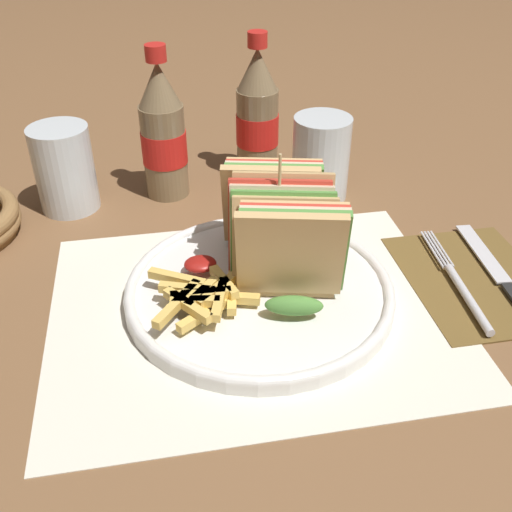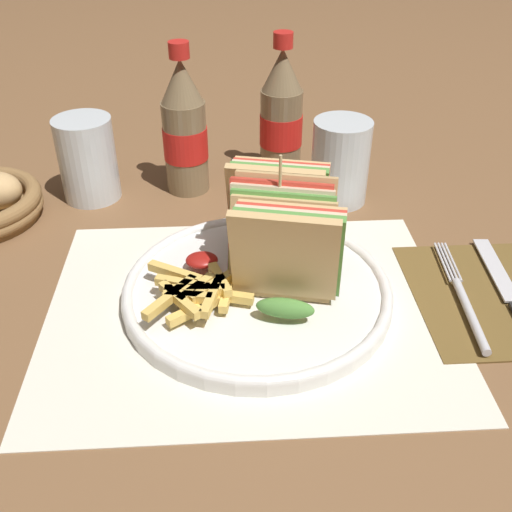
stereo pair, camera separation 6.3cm
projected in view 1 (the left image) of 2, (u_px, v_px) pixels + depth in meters
The scene contains 13 objects.
ground_plane at pixel (276, 279), 0.66m from camera, with size 4.00×4.00×0.00m, color brown.
placemat at pixel (253, 309), 0.62m from camera, with size 0.41×0.33×0.00m.
plate_main at pixel (259, 290), 0.63m from camera, with size 0.28×0.28×0.02m.
club_sandwich at pixel (283, 229), 0.62m from camera, with size 0.12×0.20×0.14m.
fries_pile at pixel (203, 296), 0.59m from camera, with size 0.11×0.09×0.02m.
ketchup_blob at pixel (200, 264), 0.64m from camera, with size 0.04×0.03×0.01m.
napkin at pixel (476, 279), 0.66m from camera, with size 0.15×0.19×0.00m.
fork at pixel (461, 287), 0.64m from camera, with size 0.03×0.19×0.01m.
knife at pixel (499, 275), 0.66m from camera, with size 0.03×0.20×0.00m.
coke_bottle_near at pixel (163, 134), 0.78m from camera, with size 0.06×0.06×0.20m.
coke_bottle_far at pixel (257, 117), 0.83m from camera, with size 0.06×0.06×0.20m.
glass_near at pixel (320, 163), 0.80m from camera, with size 0.08×0.08×0.11m.
glass_far at pixel (65, 174), 0.77m from camera, with size 0.08×0.08×0.11m.
Camera 1 is at (-0.12, -0.52, 0.40)m, focal length 42.00 mm.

